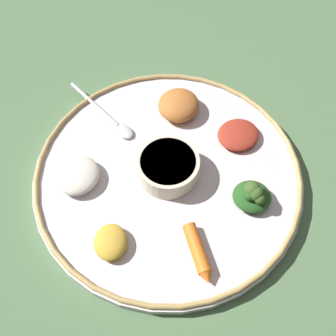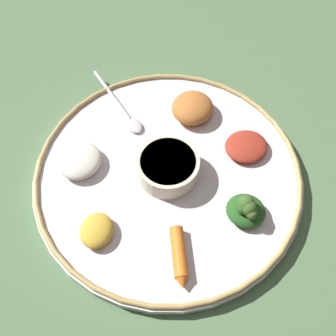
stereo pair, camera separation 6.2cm
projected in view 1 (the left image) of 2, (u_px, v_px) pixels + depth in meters
The scene contains 11 objects.
ground_plane at pixel (168, 179), 0.65m from camera, with size 2.40×2.40×0.00m, color #4C6B47.
platter at pixel (168, 176), 0.64m from camera, with size 0.43×0.43×0.02m, color silver.
platter_rim at pixel (168, 172), 0.63m from camera, with size 0.42×0.42×0.01m, color tan.
center_bowl at pixel (168, 166), 0.62m from camera, with size 0.10×0.10×0.04m.
spoon at pixel (110, 118), 0.69m from camera, with size 0.16×0.06×0.01m.
greens_pile at pixel (253, 195), 0.59m from camera, with size 0.08×0.08×0.04m.
carrot_near_spoon at pixel (198, 253), 0.55m from camera, with size 0.09×0.03×0.02m.
mound_lentil_yellow at pixel (111, 242), 0.56m from camera, with size 0.06×0.05×0.02m, color gold.
mound_beet at pixel (238, 135), 0.66m from camera, with size 0.07×0.06×0.02m, color maroon.
mound_chickpea at pixel (179, 105), 0.68m from camera, with size 0.07×0.07×0.03m, color #B2662D.
mound_rice_white at pixel (77, 175), 0.62m from camera, with size 0.07×0.07×0.03m, color silver.
Camera 1 is at (0.29, -0.15, 0.56)m, focal length 42.69 mm.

